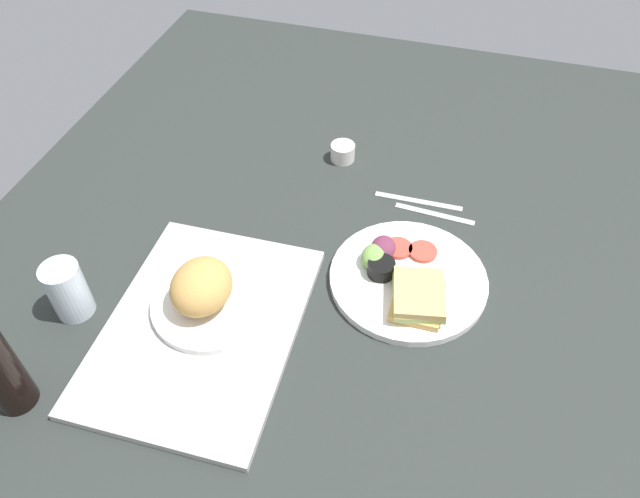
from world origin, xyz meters
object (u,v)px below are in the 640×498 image
Objects in this scene: bread_plate_near at (205,293)px; fork at (435,214)px; knife at (418,201)px; espresso_cup at (343,152)px; drinking_glass at (68,290)px; serving_tray at (202,327)px; plate_with_salad at (406,278)px.

bread_plate_near reaches higher than fork.
knife is (40.22, -31.58, -5.11)cm from bread_plate_near.
espresso_cup reaches higher than fork.
fork is 0.89× the size of knife.
knife is at bearing -49.62° from drinking_glass.
serving_tray is 6.22cm from bread_plate_near.
plate_with_salad reaches higher than fork.
fork is at bearing -43.71° from bread_plate_near.
serving_tray reaches higher than fork.
serving_tray is 55.29cm from espresso_cup.
bread_plate_near is at bearing 49.83° from fork.
plate_with_salad is 20.84cm from fork.
fork is (20.65, -2.41, -1.40)cm from plate_with_salad.
fork is at bearing -40.17° from serving_tray.
fork is 5.00cm from knife.
plate_with_salad is (20.76, -32.56, 0.85)cm from serving_tray.
knife is at bearing -38.14° from bread_plate_near.
plate_with_salad is at bearing 92.98° from knife.
drinking_glass is 72.43cm from knife.
plate_with_salad is 61.29cm from drinking_glass.
espresso_cup is 0.29× the size of knife.
drinking_glass is (-6.58, 23.44, 0.30)cm from bread_plate_near.
plate_with_salad is at bearing -63.46° from bread_plate_near.
fork is at bearing 142.26° from knife.
serving_tray is 3.98× the size of drinking_glass.
drinking_glass reaches higher than plate_with_salad.
serving_tray is 54.20cm from fork.
bread_plate_near is at bearing 8.41° from serving_tray.
fork is (37.22, -35.58, -5.11)cm from bread_plate_near.
plate_with_salad is 39.55cm from espresso_cup.
espresso_cup is 22.00cm from knife.
drinking_glass is (-23.15, 56.61, 4.00)cm from plate_with_salad.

